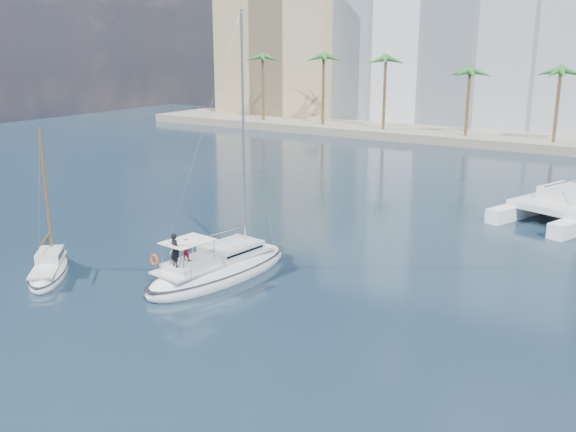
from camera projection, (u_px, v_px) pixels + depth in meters
The scene contains 10 objects.
ground at pixel (259, 278), 37.42m from camera, with size 160.00×160.00×0.00m, color black.
quay at pixel (517, 140), 86.90m from camera, with size 120.00×14.00×1.20m, color gray.
building_modern at pixel (465, 38), 99.40m from camera, with size 42.00×16.00×28.00m, color white.
building_tan_left at pixel (288, 56), 112.50m from camera, with size 22.00×14.00×22.00m, color tan.
palm_left at pixel (290, 63), 98.77m from camera, with size 3.60×3.60×12.30m.
palm_centre at pixel (516, 67), 81.12m from camera, with size 3.60×3.60×12.30m.
main_sloop at pixel (219, 269), 37.50m from camera, with size 4.73×11.04×15.88m.
small_sloop at pixel (49, 270), 37.70m from camera, with size 5.71×6.04×9.10m.
catamaran at pixel (567, 204), 49.94m from camera, with size 10.16×13.97×18.29m.
seagull at pixel (217, 243), 40.44m from camera, with size 1.04×0.45×0.19m.
Camera 1 is at (20.35, -28.73, 13.30)m, focal length 40.00 mm.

